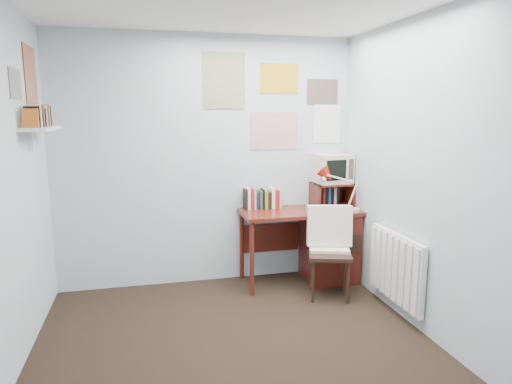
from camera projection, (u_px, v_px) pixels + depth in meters
ground at (245, 369)px, 3.15m from camera, size 3.50×3.50×0.00m
back_wall at (207, 162)px, 4.60m from camera, size 3.00×0.02×2.50m
right_wall at (448, 182)px, 3.28m from camera, size 0.02×3.50×2.50m
desk at (324, 242)px, 4.77m from camera, size 1.20×0.55×0.76m
desk_chair at (330, 255)px, 4.30m from camera, size 0.54×0.52×0.84m
desk_lamp at (355, 192)px, 4.56m from camera, size 0.34×0.31×0.40m
tv_riser at (332, 194)px, 4.81m from camera, size 0.40×0.30×0.25m
crt_tv at (332, 167)px, 4.78m from camera, size 0.38×0.36×0.33m
book_row at (272, 197)px, 4.74m from camera, size 0.60×0.14×0.22m
radiator at (396, 268)px, 3.94m from camera, size 0.09×0.80×0.60m
wall_shelf at (41, 129)px, 3.58m from camera, size 0.20×0.62×0.24m
posters_back at (275, 101)px, 4.65m from camera, size 1.20×0.01×0.90m
posters_left at (23, 79)px, 3.49m from camera, size 0.01×0.70×0.60m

